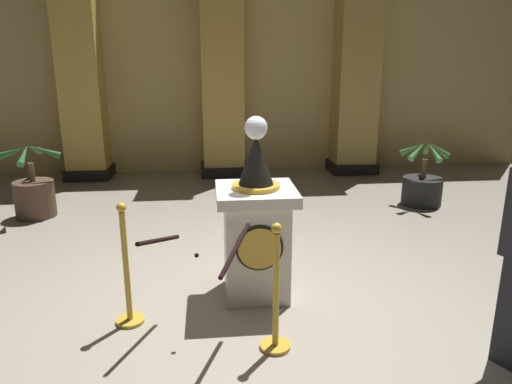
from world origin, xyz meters
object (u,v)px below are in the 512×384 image
object	(u,v)px
stanchion_near	(127,282)
potted_palm_right	(422,186)
pedestal_clock	(256,229)
stanchion_far	(276,306)
potted_palm_left	(34,194)

from	to	relation	value
stanchion_near	potted_palm_right	xyz separation A→B (m)	(3.97, 3.02, -0.09)
pedestal_clock	potted_palm_right	size ratio (longest dim) A/B	1.69
pedestal_clock	potted_palm_right	distance (m)	3.88
pedestal_clock	stanchion_far	xyz separation A→B (m)	(0.06, -0.90, -0.30)
pedestal_clock	stanchion_far	distance (m)	0.95
pedestal_clock	stanchion_near	bearing A→B (deg)	-160.47
stanchion_near	potted_palm_left	world-z (taller)	potted_palm_left
potted_palm_right	stanchion_near	bearing A→B (deg)	-142.70
potted_palm_left	stanchion_near	bearing A→B (deg)	-59.84
stanchion_near	potted_palm_right	world-z (taller)	stanchion_near
pedestal_clock	stanchion_near	size ratio (longest dim) A/B	1.59
stanchion_far	potted_palm_left	bearing A→B (deg)	129.88
stanchion_near	stanchion_far	distance (m)	1.28
stanchion_near	stanchion_far	world-z (taller)	stanchion_near
pedestal_clock	stanchion_far	world-z (taller)	pedestal_clock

